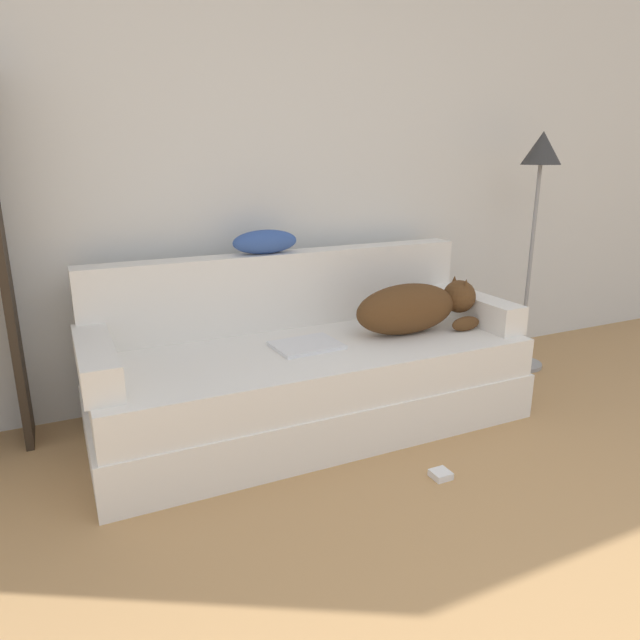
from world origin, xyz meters
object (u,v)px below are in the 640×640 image
laptop (306,345)px  floor_lamp (538,189)px  couch (312,385)px  power_adapter (441,474)px  dog (416,307)px  throw_pillow (265,242)px

laptop → floor_lamp: floor_lamp is taller
couch → floor_lamp: bearing=6.2°
couch → power_adapter: bearing=-68.1°
couch → laptop: (-0.04, -0.03, 0.23)m
laptop → floor_lamp: bearing=3.7°
dog → floor_lamp: bearing=12.6°
throw_pillow → floor_lamp: bearing=-6.4°
floor_lamp → power_adapter: floor_lamp is taller
power_adapter → dog: bearing=66.1°
couch → floor_lamp: 1.84m
couch → floor_lamp: size_ratio=1.46×
laptop → dog: bearing=-5.5°
dog → laptop: (-0.62, 0.02, -0.13)m
throw_pillow → floor_lamp: (1.68, -0.19, 0.24)m
couch → throw_pillow: throw_pillow is taller
laptop → floor_lamp: 1.78m
dog → power_adapter: (-0.29, -0.66, -0.55)m
couch → laptop: size_ratio=6.46×
dog → throw_pillow: bearing=148.6°
floor_lamp → couch: bearing=-173.8°
dog → throw_pillow: throw_pillow is taller
dog → floor_lamp: floor_lamp is taller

